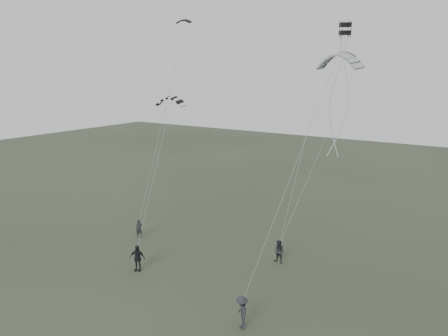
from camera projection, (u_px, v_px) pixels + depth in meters
The scene contains 9 objects.
ground at pixel (162, 278), 30.40m from camera, with size 140.00×140.00×0.00m, color #2D3B26.
flyer_left at pixel (139, 229), 37.57m from camera, with size 0.58×0.38×1.58m, color black.
flyer_right at pixel (279, 252), 32.58m from camera, with size 0.86×0.67×1.76m, color #27262C.
flyer_center at pixel (137, 258), 31.28m from camera, with size 1.13×0.47×1.93m, color black.
flyer_far at pixel (242, 312), 24.25m from camera, with size 1.23×0.70×1.90m, color #25252A.
kite_dark_small at pixel (184, 20), 38.02m from camera, with size 1.38×0.41×0.48m, color black, non-canonical shape.
kite_pale_large at pixel (339, 54), 34.64m from camera, with size 4.33×0.97×1.75m, color #9C9FA1, non-canonical shape.
kite_striped at pixel (170, 97), 34.35m from camera, with size 2.59×0.65×1.06m, color black, non-canonical shape.
kite_box at pixel (345, 29), 25.20m from camera, with size 0.61×0.61×0.70m, color black, non-canonical shape.
Camera 1 is at (18.94, -21.09, 14.05)m, focal length 35.00 mm.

